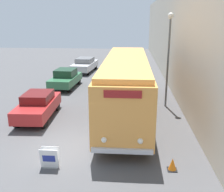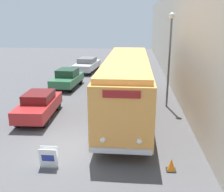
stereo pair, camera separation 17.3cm
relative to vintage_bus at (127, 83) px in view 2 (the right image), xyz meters
The scene contains 9 objects.
ground_plane 5.29m from the vintage_bus, 114.83° to the right, with size 80.00×80.00×0.00m, color #4C4C4F.
building_wall_right 6.90m from the vintage_bus, 56.87° to the left, with size 0.30×60.00×7.85m.
vintage_bus is the anchor object (origin of this frame).
sign_board 6.89m from the vintage_bus, 113.99° to the right, with size 0.69×0.31×0.82m.
streetlamp 3.61m from the vintage_bus, 32.66° to the left, with size 0.36×0.36×5.83m.
parked_car_near 5.19m from the vintage_bus, 168.20° to the right, with size 1.86×4.21×1.47m.
parked_car_mid 7.86m from the vintage_bus, 130.76° to the left, with size 2.03×4.14×1.53m.
parked_car_far 13.58m from the vintage_bus, 110.26° to the left, with size 2.35×4.95×1.48m.
traffic_cone 6.48m from the vintage_bus, 72.30° to the right, with size 0.36×0.36×0.49m.
Camera 2 is at (2.54, -10.30, 5.47)m, focal length 42.00 mm.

